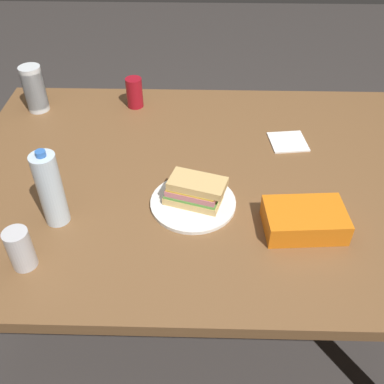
{
  "coord_description": "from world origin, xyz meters",
  "views": [
    {
      "loc": [
        0.0,
        -1.17,
        1.66
      ],
      "look_at": [
        -0.02,
        -0.15,
        0.78
      ],
      "focal_mm": 41.37,
      "sensor_mm": 36.0,
      "label": 1
    }
  ],
  "objects_px": {
    "chip_bag": "(303,220)",
    "plastic_cup_stack": "(33,89)",
    "paper_plate": "(192,203)",
    "soda_can_silver": "(19,249)",
    "dining_table": "(200,190)",
    "sandwich": "(193,191)",
    "soda_can_red": "(134,93)",
    "water_bottle_tall": "(49,189)"
  },
  "relations": [
    {
      "from": "chip_bag",
      "to": "plastic_cup_stack",
      "type": "height_order",
      "value": "plastic_cup_stack"
    },
    {
      "from": "paper_plate",
      "to": "chip_bag",
      "type": "xyz_separation_m",
      "value": [
        0.32,
        -0.1,
        0.03
      ]
    },
    {
      "from": "paper_plate",
      "to": "soda_can_silver",
      "type": "xyz_separation_m",
      "value": [
        -0.45,
        -0.25,
        0.05
      ]
    },
    {
      "from": "plastic_cup_stack",
      "to": "dining_table",
      "type": "bearing_deg",
      "value": -31.35
    },
    {
      "from": "sandwich",
      "to": "soda_can_red",
      "type": "height_order",
      "value": "soda_can_red"
    },
    {
      "from": "sandwich",
      "to": "water_bottle_tall",
      "type": "bearing_deg",
      "value": -169.05
    },
    {
      "from": "sandwich",
      "to": "chip_bag",
      "type": "distance_m",
      "value": 0.33
    },
    {
      "from": "water_bottle_tall",
      "to": "plastic_cup_stack",
      "type": "xyz_separation_m",
      "value": [
        -0.24,
        0.64,
        -0.03
      ]
    },
    {
      "from": "plastic_cup_stack",
      "to": "soda_can_silver",
      "type": "relative_size",
      "value": 1.52
    },
    {
      "from": "paper_plate",
      "to": "soda_can_red",
      "type": "bearing_deg",
      "value": 112.94
    },
    {
      "from": "sandwich",
      "to": "water_bottle_tall",
      "type": "relative_size",
      "value": 0.81
    },
    {
      "from": "sandwich",
      "to": "soda_can_silver",
      "type": "height_order",
      "value": "soda_can_silver"
    },
    {
      "from": "dining_table",
      "to": "sandwich",
      "type": "height_order",
      "value": "sandwich"
    },
    {
      "from": "sandwich",
      "to": "chip_bag",
      "type": "relative_size",
      "value": 0.88
    },
    {
      "from": "soda_can_red",
      "to": "plastic_cup_stack",
      "type": "relative_size",
      "value": 0.66
    },
    {
      "from": "sandwich",
      "to": "plastic_cup_stack",
      "type": "distance_m",
      "value": 0.85
    },
    {
      "from": "chip_bag",
      "to": "soda_can_silver",
      "type": "distance_m",
      "value": 0.79
    },
    {
      "from": "chip_bag",
      "to": "plastic_cup_stack",
      "type": "xyz_separation_m",
      "value": [
        -0.97,
        0.66,
        0.06
      ]
    },
    {
      "from": "dining_table",
      "to": "soda_can_red",
      "type": "distance_m",
      "value": 0.54
    },
    {
      "from": "dining_table",
      "to": "paper_plate",
      "type": "height_order",
      "value": "paper_plate"
    },
    {
      "from": "plastic_cup_stack",
      "to": "soda_can_silver",
      "type": "distance_m",
      "value": 0.83
    },
    {
      "from": "soda_can_silver",
      "to": "soda_can_red",
      "type": "bearing_deg",
      "value": 77.07
    },
    {
      "from": "dining_table",
      "to": "chip_bag",
      "type": "relative_size",
      "value": 7.12
    },
    {
      "from": "sandwich",
      "to": "soda_can_silver",
      "type": "bearing_deg",
      "value": -150.79
    },
    {
      "from": "water_bottle_tall",
      "to": "plastic_cup_stack",
      "type": "bearing_deg",
      "value": 110.76
    },
    {
      "from": "paper_plate",
      "to": "chip_bag",
      "type": "distance_m",
      "value": 0.34
    },
    {
      "from": "sandwich",
      "to": "soda_can_silver",
      "type": "xyz_separation_m",
      "value": [
        -0.45,
        -0.25,
        0.01
      ]
    },
    {
      "from": "water_bottle_tall",
      "to": "plastic_cup_stack",
      "type": "height_order",
      "value": "water_bottle_tall"
    },
    {
      "from": "soda_can_red",
      "to": "plastic_cup_stack",
      "type": "xyz_separation_m",
      "value": [
        -0.39,
        -0.04,
        0.03
      ]
    },
    {
      "from": "dining_table",
      "to": "soda_can_red",
      "type": "xyz_separation_m",
      "value": [
        -0.27,
        0.44,
        0.13
      ]
    },
    {
      "from": "paper_plate",
      "to": "water_bottle_tall",
      "type": "height_order",
      "value": "water_bottle_tall"
    },
    {
      "from": "water_bottle_tall",
      "to": "paper_plate",
      "type": "bearing_deg",
      "value": 10.97
    },
    {
      "from": "dining_table",
      "to": "sandwich",
      "type": "xyz_separation_m",
      "value": [
        -0.02,
        -0.15,
        0.13
      ]
    },
    {
      "from": "dining_table",
      "to": "water_bottle_tall",
      "type": "bearing_deg",
      "value": -151.47
    },
    {
      "from": "paper_plate",
      "to": "soda_can_silver",
      "type": "height_order",
      "value": "soda_can_silver"
    },
    {
      "from": "chip_bag",
      "to": "water_bottle_tall",
      "type": "height_order",
      "value": "water_bottle_tall"
    },
    {
      "from": "dining_table",
      "to": "chip_bag",
      "type": "xyz_separation_m",
      "value": [
        0.3,
        -0.25,
        0.11
      ]
    },
    {
      "from": "dining_table",
      "to": "water_bottle_tall",
      "type": "height_order",
      "value": "water_bottle_tall"
    },
    {
      "from": "water_bottle_tall",
      "to": "plastic_cup_stack",
      "type": "distance_m",
      "value": 0.68
    },
    {
      "from": "sandwich",
      "to": "soda_can_silver",
      "type": "distance_m",
      "value": 0.52
    },
    {
      "from": "soda_can_red",
      "to": "chip_bag",
      "type": "relative_size",
      "value": 0.53
    },
    {
      "from": "chip_bag",
      "to": "paper_plate",
      "type": "bearing_deg",
      "value": 159.28
    }
  ]
}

